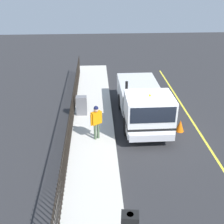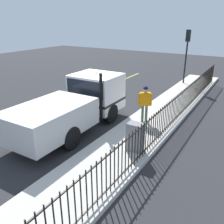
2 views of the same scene
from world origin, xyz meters
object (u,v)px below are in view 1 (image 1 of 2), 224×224
(worker_standing, at_px, (96,119))
(traffic_cone, at_px, (180,126))
(work_truck, at_px, (143,102))
(utility_cabinet, at_px, (82,105))

(worker_standing, distance_m, traffic_cone, 4.60)
(work_truck, distance_m, worker_standing, 3.16)
(work_truck, relative_size, utility_cabinet, 5.82)
(work_truck, distance_m, traffic_cone, 2.31)
(work_truck, distance_m, utility_cabinet, 3.59)
(utility_cabinet, relative_size, traffic_cone, 1.73)
(utility_cabinet, distance_m, traffic_cone, 5.64)
(worker_standing, xyz_separation_m, utility_cabinet, (0.85, -2.72, -0.55))
(utility_cabinet, height_order, traffic_cone, utility_cabinet)
(utility_cabinet, xyz_separation_m, traffic_cone, (-5.28, 1.94, -0.41))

